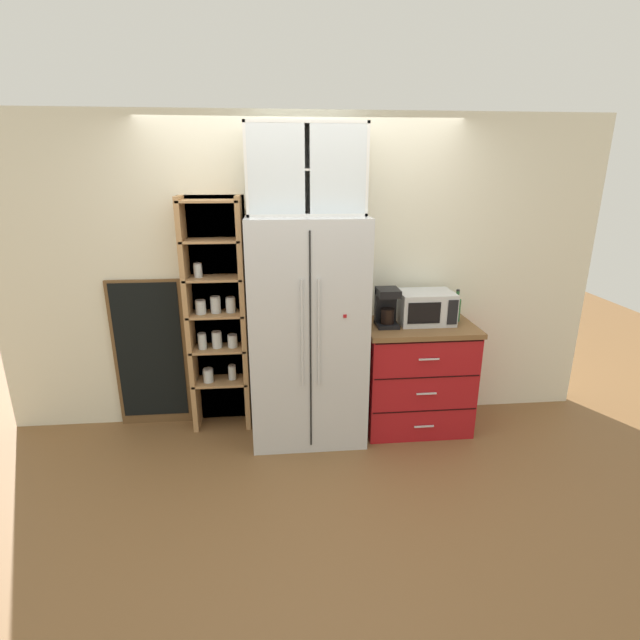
% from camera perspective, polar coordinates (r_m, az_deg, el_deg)
% --- Properties ---
extents(ground_plane, '(10.71, 10.71, 0.00)m').
position_cam_1_polar(ground_plane, '(4.09, -1.39, -13.53)').
color(ground_plane, brown).
extents(wall_back_cream, '(5.01, 0.10, 2.55)m').
position_cam_1_polar(wall_back_cream, '(3.98, -1.94, 5.46)').
color(wall_back_cream, silver).
rests_on(wall_back_cream, ground).
extents(refrigerator, '(0.89, 0.65, 1.80)m').
position_cam_1_polar(refrigerator, '(3.73, -1.53, -1.36)').
color(refrigerator, silver).
rests_on(refrigerator, ground).
extents(pantry_shelf_column, '(0.52, 0.28, 1.93)m').
position_cam_1_polar(pantry_shelf_column, '(3.97, -12.31, 0.61)').
color(pantry_shelf_column, brown).
rests_on(pantry_shelf_column, ground).
extents(counter_cabinet, '(0.89, 0.59, 0.92)m').
position_cam_1_polar(counter_cabinet, '(4.09, 11.50, -6.60)').
color(counter_cabinet, '#A8161C').
rests_on(counter_cabinet, ground).
extents(microwave, '(0.44, 0.33, 0.26)m').
position_cam_1_polar(microwave, '(3.95, 12.59, 1.52)').
color(microwave, silver).
rests_on(microwave, counter_cabinet).
extents(coffee_maker, '(0.17, 0.20, 0.31)m').
position_cam_1_polar(coffee_maker, '(3.82, 8.04, 1.60)').
color(coffee_maker, black).
rests_on(coffee_maker, counter_cabinet).
extents(mug_red, '(0.12, 0.08, 0.09)m').
position_cam_1_polar(mug_red, '(3.99, 11.65, 0.43)').
color(mug_red, red).
rests_on(mug_red, counter_cabinet).
extents(bottle_green, '(0.07, 0.07, 0.27)m').
position_cam_1_polar(bottle_green, '(4.06, 16.15, 1.49)').
color(bottle_green, '#285B33').
rests_on(bottle_green, counter_cabinet).
extents(upper_cabinet, '(0.86, 0.32, 0.64)m').
position_cam_1_polar(upper_cabinet, '(3.58, -1.75, 17.65)').
color(upper_cabinet, silver).
rests_on(upper_cabinet, refrigerator).
extents(chalkboard_menu, '(0.60, 0.04, 1.28)m').
position_cam_1_polar(chalkboard_menu, '(4.23, -19.75, -3.83)').
color(chalkboard_menu, brown).
rests_on(chalkboard_menu, ground).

